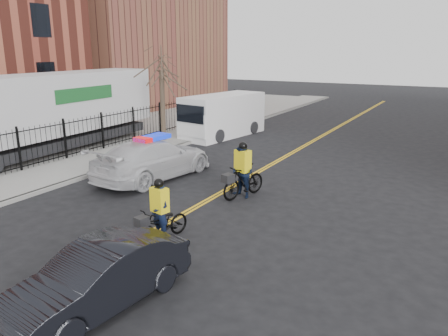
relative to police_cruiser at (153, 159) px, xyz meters
name	(u,v)px	position (x,y,z in m)	size (l,w,h in m)	color
ground	(166,224)	(3.49, -3.83, -0.84)	(120.00, 120.00, 0.00)	black
center_line_left	(267,166)	(3.41, 4.17, -0.84)	(0.10, 60.00, 0.01)	gold
center_line_right	(270,166)	(3.57, 4.17, -0.84)	(0.10, 60.00, 0.01)	gold
sidewalk	(143,147)	(-4.01, 4.17, -0.77)	(3.00, 60.00, 0.15)	gray
curb	(166,150)	(-2.51, 4.17, -0.77)	(0.20, 60.00, 0.15)	gray
iron_fence	(122,128)	(-5.51, 4.17, 0.16)	(0.12, 28.00, 2.00)	black
lot_pad	(20,131)	(-14.51, 4.17, -0.83)	(18.00, 60.00, 0.02)	gray
warehouse_far	(121,31)	(-19.51, 20.17, 6.16)	(14.00, 18.00, 14.00)	brown
street_tree	(162,81)	(-4.11, 6.17, 2.69)	(3.20, 3.20, 4.80)	#35291F
police_cruiser	(153,159)	(0.00, 0.00, 0.00)	(2.89, 5.95, 1.83)	silver
dark_sedan	(99,278)	(5.04, -8.23, -0.14)	(1.47, 4.23, 1.39)	black
cargo_van	(221,116)	(-2.04, 9.36, 0.42)	(3.10, 6.40, 2.57)	white
semi_trailer	(52,108)	(-7.51, 1.27, 1.49)	(3.24, 13.26, 4.10)	silver
cyclist_near	(160,219)	(4.06, -4.87, -0.20)	(1.04, 1.97, 1.84)	black
cyclist_far	(242,176)	(4.40, -0.36, -0.02)	(1.17, 2.15, 2.09)	black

